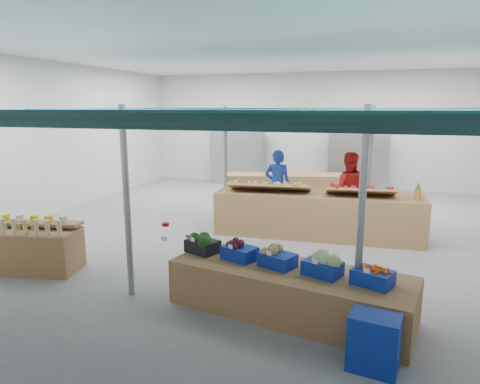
# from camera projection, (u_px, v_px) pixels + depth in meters

# --- Properties ---
(floor) EXTENTS (13.00, 13.00, 0.00)m
(floor) POSITION_uv_depth(u_px,v_px,m) (258.00, 231.00, 10.34)
(floor) COLOR gray
(floor) RESTS_ON ground
(hall) EXTENTS (13.00, 13.00, 13.00)m
(hall) POSITION_uv_depth(u_px,v_px,m) (273.00, 119.00, 11.16)
(hall) COLOR silver
(hall) RESTS_ON ground
(pole_grid) EXTENTS (10.00, 4.60, 3.00)m
(pole_grid) POSITION_uv_depth(u_px,v_px,m) (272.00, 168.00, 8.12)
(pole_grid) COLOR gray
(pole_grid) RESTS_ON floor
(awnings) EXTENTS (9.50, 7.08, 0.30)m
(awnings) POSITION_uv_depth(u_px,v_px,m) (272.00, 117.00, 7.93)
(awnings) COLOR black
(awnings) RESTS_ON pole_grid
(back_shelving_left) EXTENTS (2.00, 0.50, 2.00)m
(back_shelving_left) POSITION_uv_depth(u_px,v_px,m) (237.00, 158.00, 16.49)
(back_shelving_left) COLOR #B23F33
(back_shelving_left) RESTS_ON floor
(back_shelving_right) EXTENTS (2.00, 0.50, 2.00)m
(back_shelving_right) POSITION_uv_depth(u_px,v_px,m) (358.00, 163.00, 15.13)
(back_shelving_right) COLOR #B23F33
(back_shelving_right) RESTS_ON floor
(bottle_shelf) EXTENTS (1.83, 1.34, 1.04)m
(bottle_shelf) POSITION_uv_depth(u_px,v_px,m) (33.00, 248.00, 7.85)
(bottle_shelf) COLOR brown
(bottle_shelf) RESTS_ON floor
(veg_counter) EXTENTS (3.63, 1.78, 0.68)m
(veg_counter) POSITION_uv_depth(u_px,v_px,m) (289.00, 291.00, 6.21)
(veg_counter) COLOR brown
(veg_counter) RESTS_ON floor
(fruit_counter) EXTENTS (4.74, 1.39, 1.00)m
(fruit_counter) POSITION_uv_depth(u_px,v_px,m) (317.00, 215.00, 9.90)
(fruit_counter) COLOR brown
(fruit_counter) RESTS_ON floor
(far_counter) EXTENTS (4.63, 2.10, 0.82)m
(far_counter) POSITION_uv_depth(u_px,v_px,m) (296.00, 187.00, 13.85)
(far_counter) COLOR brown
(far_counter) RESTS_ON floor
(crate_stack) EXTENTS (0.61, 0.47, 0.66)m
(crate_stack) POSITION_uv_depth(u_px,v_px,m) (374.00, 343.00, 4.85)
(crate_stack) COLOR #0D2895
(crate_stack) RESTS_ON floor
(vendor_left) EXTENTS (0.71, 0.49, 1.87)m
(vendor_left) POSITION_uv_depth(u_px,v_px,m) (277.00, 185.00, 11.20)
(vendor_left) COLOR #18319C
(vendor_left) RESTS_ON floor
(vendor_right) EXTENTS (0.95, 0.76, 1.87)m
(vendor_right) POSITION_uv_depth(u_px,v_px,m) (348.00, 189.00, 10.66)
(vendor_right) COLOR red
(vendor_right) RESTS_ON floor
(crate_broccoli) EXTENTS (0.59, 0.51, 0.35)m
(crate_broccoli) POSITION_uv_depth(u_px,v_px,m) (203.00, 243.00, 6.81)
(crate_broccoli) COLOR black
(crate_broccoli) RESTS_ON veg_counter
(crate_beets) EXTENTS (0.59, 0.51, 0.29)m
(crate_beets) POSITION_uv_depth(u_px,v_px,m) (240.00, 251.00, 6.50)
(crate_beets) COLOR #0D2895
(crate_beets) RESTS_ON veg_counter
(crate_celeriac) EXTENTS (0.59, 0.51, 0.31)m
(crate_celeriac) POSITION_uv_depth(u_px,v_px,m) (278.00, 257.00, 6.20)
(crate_celeriac) COLOR #0D2895
(crate_celeriac) RESTS_ON veg_counter
(crate_cabbage) EXTENTS (0.59, 0.51, 0.35)m
(crate_cabbage) POSITION_uv_depth(u_px,v_px,m) (323.00, 264.00, 5.88)
(crate_cabbage) COLOR #0D2895
(crate_cabbage) RESTS_ON veg_counter
(crate_carrots) EXTENTS (0.59, 0.51, 0.29)m
(crate_carrots) POSITION_uv_depth(u_px,v_px,m) (373.00, 276.00, 5.58)
(crate_carrots) COLOR #0D2895
(crate_carrots) RESTS_ON veg_counter
(sparrow) EXTENTS (0.12, 0.09, 0.11)m
(sparrow) POSITION_uv_depth(u_px,v_px,m) (190.00, 238.00, 6.76)
(sparrow) COLOR brown
(sparrow) RESTS_ON crate_broccoli
(pole_ribbon) EXTENTS (0.12, 0.12, 0.28)m
(pole_ribbon) POSITION_uv_depth(u_px,v_px,m) (165.00, 226.00, 6.89)
(pole_ribbon) COLOR #BC0C0E
(pole_ribbon) RESTS_ON pole_grid
(apple_heap_yellow) EXTENTS (1.97, 0.92, 0.27)m
(apple_heap_yellow) POSITION_uv_depth(u_px,v_px,m) (269.00, 185.00, 9.94)
(apple_heap_yellow) COLOR #997247
(apple_heap_yellow) RESTS_ON fruit_counter
(apple_heap_red) EXTENTS (1.57, 0.87, 0.27)m
(apple_heap_red) POSITION_uv_depth(u_px,v_px,m) (361.00, 189.00, 9.43)
(apple_heap_red) COLOR #997247
(apple_heap_red) RESTS_ON fruit_counter
(pineapple) EXTENTS (0.14, 0.14, 0.39)m
(pineapple) POSITION_uv_depth(u_px,v_px,m) (418.00, 191.00, 9.14)
(pineapple) COLOR #8C6019
(pineapple) RESTS_ON fruit_counter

